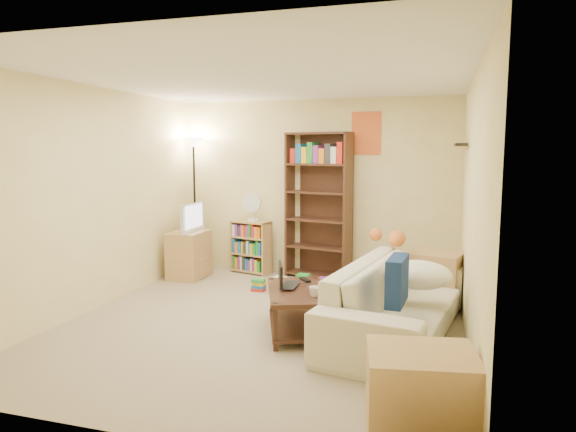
% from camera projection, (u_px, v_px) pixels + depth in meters
% --- Properties ---
extents(room, '(4.50, 4.54, 2.52)m').
position_uv_depth(room, '(263.00, 167.00, 5.14)').
color(room, tan).
rests_on(room, ground).
extents(sofa, '(2.70, 1.74, 0.70)m').
position_uv_depth(sofa, '(398.00, 299.00, 4.99)').
color(sofa, beige).
rests_on(sofa, ground).
extents(navy_pillow, '(0.17, 0.47, 0.41)m').
position_uv_depth(navy_pillow, '(397.00, 280.00, 4.45)').
color(navy_pillow, navy).
rests_on(navy_pillow, sofa).
extents(cream_blanket, '(0.64, 0.46, 0.27)m').
position_uv_depth(cream_blanket, '(418.00, 275.00, 4.94)').
color(cream_blanket, white).
rests_on(cream_blanket, sofa).
extents(tabby_cat, '(0.55, 0.27, 0.19)m').
position_uv_depth(tabby_cat, '(393.00, 238.00, 5.89)').
color(tabby_cat, orange).
rests_on(tabby_cat, sofa).
extents(coffee_table, '(0.86, 1.12, 0.44)m').
position_uv_depth(coffee_table, '(297.00, 305.00, 5.01)').
color(coffee_table, '#3B2016').
rests_on(coffee_table, ground).
extents(laptop, '(0.39, 0.28, 0.03)m').
position_uv_depth(laptop, '(295.00, 286.00, 5.07)').
color(laptop, black).
rests_on(laptop, coffee_table).
extents(laptop_screen, '(0.13, 0.31, 0.22)m').
position_uv_depth(laptop_screen, '(281.00, 275.00, 5.04)').
color(laptop_screen, white).
rests_on(laptop_screen, laptop).
extents(mug, '(0.15, 0.15, 0.09)m').
position_uv_depth(mug, '(314.00, 291.00, 4.75)').
color(mug, white).
rests_on(mug, coffee_table).
extents(tv_remote, '(0.15, 0.17, 0.02)m').
position_uv_depth(tv_remote, '(305.00, 280.00, 5.32)').
color(tv_remote, black).
rests_on(tv_remote, coffee_table).
extents(tv_stand, '(0.45, 0.62, 0.66)m').
position_uv_depth(tv_stand, '(189.00, 255.00, 7.23)').
color(tv_stand, tan).
rests_on(tv_stand, ground).
extents(television, '(0.70, 0.11, 0.40)m').
position_uv_depth(television, '(188.00, 217.00, 7.16)').
color(television, black).
rests_on(television, tv_stand).
extents(tall_bookshelf, '(0.96, 0.49, 2.03)m').
position_uv_depth(tall_bookshelf, '(318.00, 202.00, 7.13)').
color(tall_bookshelf, '#472A1B').
rests_on(tall_bookshelf, ground).
extents(short_bookshelf, '(0.64, 0.39, 0.77)m').
position_uv_depth(short_bookshelf, '(251.00, 247.00, 7.50)').
color(short_bookshelf, tan).
rests_on(short_bookshelf, ground).
extents(desk_fan, '(0.27, 0.15, 0.42)m').
position_uv_depth(desk_fan, '(252.00, 206.00, 7.37)').
color(desk_fan, white).
rests_on(desk_fan, short_bookshelf).
extents(floor_lamp, '(0.34, 0.34, 1.98)m').
position_uv_depth(floor_lamp, '(194.00, 165.00, 7.60)').
color(floor_lamp, black).
rests_on(floor_lamp, ground).
extents(side_table, '(0.67, 0.67, 0.63)m').
position_uv_depth(side_table, '(437.00, 279.00, 5.93)').
color(side_table, '#B17956').
rests_on(side_table, ground).
extents(end_cabinet, '(0.75, 0.66, 0.55)m').
position_uv_depth(end_cabinet, '(421.00, 395.00, 3.19)').
color(end_cabinet, tan).
rests_on(end_cabinet, ground).
extents(book_stacks, '(1.26, 0.46, 0.22)m').
position_uv_depth(book_stacks, '(304.00, 284.00, 6.55)').
color(book_stacks, red).
rests_on(book_stacks, ground).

